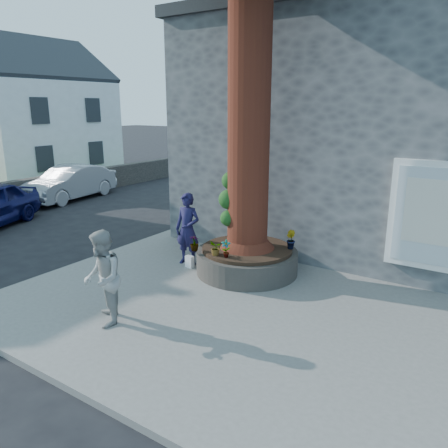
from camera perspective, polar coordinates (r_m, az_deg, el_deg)
The scene contains 14 objects.
ground at distance 9.12m, azimuth -7.99°, elevation -9.74°, with size 120.00×120.00×0.00m, color black.
pavement at distance 9.02m, azimuth 3.57°, elevation -9.46°, with size 9.00×8.00×0.12m, color slate.
yellow_line at distance 11.81m, azimuth -15.95°, elevation -4.27°, with size 0.10×30.00×0.01m, color yellow.
stone_shop at distance 13.69m, azimuth 21.03°, elevation 11.44°, with size 10.30×8.30×6.30m.
planter at distance 10.02m, azimuth 3.01°, elevation -4.72°, with size 2.30×2.30×0.60m.
cottage_far at distance 26.20m, azimuth -24.57°, elevation 13.81°, with size 7.30×7.40×8.75m.
man at distance 10.40m, azimuth -4.77°, elevation -0.67°, with size 0.63×0.41×1.73m, color #18153A.
woman at distance 7.82m, azimuth -15.60°, elevation -6.85°, with size 0.82×0.64×1.68m, color #A2A09B.
shopping_bag at distance 10.38m, azimuth -4.51°, elevation -4.92°, with size 0.20×0.12×0.28m, color white.
car_silver at distance 19.44m, azimuth -19.46°, elevation 5.11°, with size 1.49×4.28×1.41m, color #9C9DA3.
plant_a at distance 9.18m, azimuth 0.24°, elevation -3.27°, with size 0.20×0.14×0.39m, color gray.
plant_b at distance 9.87m, azimuth 8.67°, elevation -2.02°, with size 0.23×0.22×0.42m, color gray.
plant_c at distance 9.65m, azimuth -3.89°, elevation -2.51°, with size 0.19×0.19×0.35m, color gray.
plant_d at distance 9.32m, azimuth -1.06°, elevation -3.18°, with size 0.29×0.26×0.32m, color gray.
Camera 1 is at (5.56, -6.13, 3.82)m, focal length 35.00 mm.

